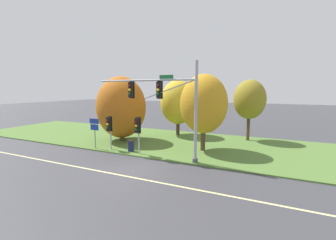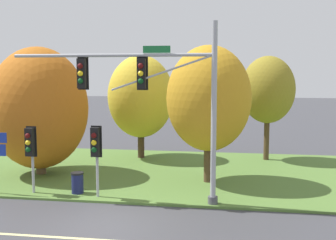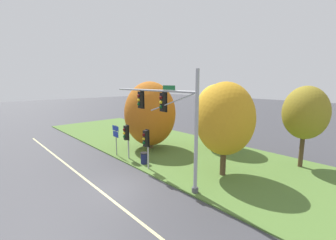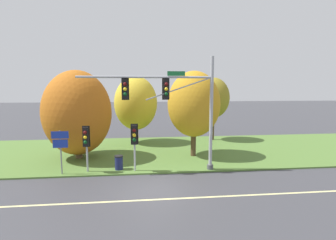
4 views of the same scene
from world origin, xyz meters
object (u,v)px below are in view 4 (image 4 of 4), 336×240
(traffic_signal_mast, at_px, (175,100))
(route_sign_post, at_px, (60,144))
(tree_mid_verge, at_px, (213,98))
(trash_bin, at_px, (119,162))
(tree_behind_signpost, at_px, (194,104))
(pedestrian_signal_near_kerb, at_px, (134,137))
(tree_left_of_mast, at_px, (136,103))
(tree_nearest_road, at_px, (77,113))
(pedestrian_signal_further_along, at_px, (86,139))

(traffic_signal_mast, height_order, route_sign_post, traffic_signal_mast)
(tree_mid_verge, height_order, trash_bin, tree_mid_verge)
(traffic_signal_mast, xyz_separation_m, tree_behind_signpost, (1.92, 3.46, -0.49))
(pedestrian_signal_near_kerb, bearing_deg, tree_left_of_mast, 89.87)
(tree_nearest_road, bearing_deg, tree_left_of_mast, 49.18)
(pedestrian_signal_near_kerb, height_order, tree_mid_verge, tree_mid_verge)
(tree_nearest_road, bearing_deg, pedestrian_signal_near_kerb, -41.00)
(tree_nearest_road, relative_size, tree_mid_verge, 1.05)
(pedestrian_signal_near_kerb, height_order, route_sign_post, pedestrian_signal_near_kerb)
(pedestrian_signal_further_along, height_order, tree_left_of_mast, tree_left_of_mast)
(tree_left_of_mast, height_order, tree_mid_verge, tree_left_of_mast)
(traffic_signal_mast, height_order, trash_bin, traffic_signal_mast)
(traffic_signal_mast, distance_m, pedestrian_signal_further_along, 6.08)
(traffic_signal_mast, distance_m, tree_mid_verge, 10.59)
(tree_mid_verge, bearing_deg, trash_bin, -135.24)
(traffic_signal_mast, relative_size, tree_behind_signpost, 1.30)
(pedestrian_signal_further_along, height_order, tree_behind_signpost, tree_behind_signpost)
(traffic_signal_mast, height_order, tree_left_of_mast, traffic_signal_mast)
(pedestrian_signal_further_along, bearing_deg, pedestrian_signal_near_kerb, -3.04)
(traffic_signal_mast, distance_m, trash_bin, 5.47)
(traffic_signal_mast, relative_size, tree_left_of_mast, 1.34)
(route_sign_post, bearing_deg, tree_behind_signpost, 20.72)
(tree_left_of_mast, distance_m, trash_bin, 8.85)
(tree_nearest_road, bearing_deg, traffic_signal_mast, -28.86)
(tree_left_of_mast, relative_size, trash_bin, 6.83)
(traffic_signal_mast, bearing_deg, pedestrian_signal_further_along, 177.66)
(trash_bin, bearing_deg, pedestrian_signal_near_kerb, -26.85)
(tree_left_of_mast, bearing_deg, route_sign_post, -117.49)
(pedestrian_signal_near_kerb, bearing_deg, trash_bin, 153.15)
(traffic_signal_mast, relative_size, tree_mid_verge, 1.36)
(tree_left_of_mast, bearing_deg, traffic_signal_mast, -73.62)
(pedestrian_signal_near_kerb, distance_m, tree_left_of_mast, 8.81)
(pedestrian_signal_near_kerb, height_order, trash_bin, pedestrian_signal_near_kerb)
(tree_behind_signpost, xyz_separation_m, trash_bin, (-5.55, -2.86, -3.57))
(pedestrian_signal_further_along, height_order, tree_mid_verge, tree_mid_verge)
(pedestrian_signal_near_kerb, xyz_separation_m, tree_mid_verge, (7.70, 9.20, 2.03))
(tree_left_of_mast, distance_m, tree_mid_verge, 7.71)
(traffic_signal_mast, height_order, pedestrian_signal_further_along, traffic_signal_mast)
(tree_nearest_road, height_order, tree_left_of_mast, tree_nearest_road)
(route_sign_post, bearing_deg, pedestrian_signal_near_kerb, 0.16)
(trash_bin, bearing_deg, traffic_signal_mast, -9.34)
(tree_mid_verge, bearing_deg, tree_behind_signpost, -118.84)
(tree_left_of_mast, bearing_deg, tree_nearest_road, -130.82)
(pedestrian_signal_near_kerb, distance_m, tree_mid_verge, 12.17)
(tree_behind_signpost, bearing_deg, route_sign_post, -159.28)
(route_sign_post, xyz_separation_m, tree_left_of_mast, (4.51, 8.67, 1.92))
(pedestrian_signal_further_along, bearing_deg, tree_mid_verge, 40.19)
(traffic_signal_mast, relative_size, trash_bin, 9.16)
(tree_mid_verge, bearing_deg, pedestrian_signal_further_along, -139.81)
(trash_bin, bearing_deg, pedestrian_signal_further_along, -169.33)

